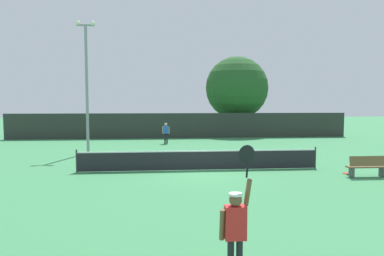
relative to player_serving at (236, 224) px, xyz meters
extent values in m
plane|color=#387F4C|center=(0.53, 10.59, -1.10)|extent=(120.00, 120.00, 0.00)
cube|color=#232328|center=(0.53, 10.59, -0.62)|extent=(11.56, 0.03, 0.91)
cube|color=white|center=(0.53, 10.59, -0.17)|extent=(11.56, 0.04, 0.06)
cylinder|color=#333338|center=(-5.25, 10.59, -0.56)|extent=(0.08, 0.08, 1.07)
cylinder|color=#333338|center=(6.31, 10.59, -0.56)|extent=(0.08, 0.08, 1.07)
cube|color=#2D332D|center=(0.53, 25.88, 0.04)|extent=(31.08, 0.12, 2.28)
cube|color=red|center=(-0.01, -0.01, 0.03)|extent=(0.38, 0.22, 0.61)
sphere|color=brown|center=(-0.01, -0.01, 0.44)|extent=(0.23, 0.23, 0.23)
cylinder|color=white|center=(-0.01, -0.01, 0.54)|extent=(0.24, 0.24, 0.04)
cylinder|color=brown|center=(-0.25, -0.01, 0.00)|extent=(0.09, 0.17, 0.58)
cylinder|color=brown|center=(0.23, 0.07, 0.54)|extent=(0.09, 0.32, 0.56)
cylinder|color=black|center=(0.23, 0.13, 0.94)|extent=(0.04, 0.11, 0.28)
ellipsoid|color=black|center=(0.23, 0.19, 1.23)|extent=(0.30, 0.13, 0.36)
cube|color=blue|center=(-0.92, 21.62, 0.00)|extent=(0.38, 0.22, 0.60)
sphere|color=tan|center=(-0.92, 21.62, 0.41)|extent=(0.23, 0.23, 0.23)
cylinder|color=white|center=(-0.92, 21.62, 0.51)|extent=(0.24, 0.24, 0.04)
cylinder|color=black|center=(-1.00, 21.62, -0.70)|extent=(0.12, 0.12, 0.81)
cylinder|color=black|center=(-0.84, 21.62, -0.70)|extent=(0.12, 0.12, 0.81)
cylinder|color=tan|center=(-1.16, 21.62, -0.03)|extent=(0.09, 0.17, 0.57)
cylinder|color=tan|center=(-0.68, 21.62, -0.03)|extent=(0.09, 0.16, 0.57)
sphere|color=#CCE033|center=(2.02, 14.42, -1.07)|extent=(0.07, 0.07, 0.07)
cylinder|color=black|center=(7.14, 8.85, -1.08)|extent=(0.28, 0.04, 0.04)
ellipsoid|color=red|center=(7.14, 9.17, -1.08)|extent=(0.28, 0.36, 0.04)
cube|color=brown|center=(7.68, 8.42, -0.65)|extent=(1.80, 0.40, 0.06)
cube|color=brown|center=(7.68, 8.24, -0.37)|extent=(1.80, 0.12, 0.44)
cube|color=#4C4C51|center=(6.98, 8.42, -0.87)|extent=(0.08, 0.36, 0.45)
cube|color=#4C4C51|center=(8.38, 8.42, -0.87)|extent=(0.08, 0.36, 0.45)
cylinder|color=gray|center=(-5.99, 16.90, 2.92)|extent=(0.18, 0.18, 8.05)
cube|color=gray|center=(-5.99, 16.90, 7.00)|extent=(1.10, 0.10, 0.10)
sphere|color=#F2EDCC|center=(-6.44, 16.90, 7.13)|extent=(0.28, 0.28, 0.28)
sphere|color=#F2EDCC|center=(-5.54, 16.90, 7.13)|extent=(0.28, 0.28, 0.28)
cylinder|color=brown|center=(6.42, 29.34, 0.07)|extent=(0.56, 0.56, 2.34)
sphere|color=#235123|center=(6.42, 29.34, 3.62)|extent=(6.35, 6.35, 6.35)
cube|color=red|center=(-3.03, 31.33, -0.50)|extent=(2.17, 4.31, 0.90)
cube|color=#2D333D|center=(-3.03, 31.03, 0.27)|extent=(1.84, 2.30, 0.64)
cylinder|color=black|center=(-3.88, 32.73, -0.80)|extent=(0.22, 0.60, 0.60)
cylinder|color=black|center=(-2.18, 32.73, -0.80)|extent=(0.22, 0.60, 0.60)
cylinder|color=black|center=(-3.88, 29.93, -0.80)|extent=(0.22, 0.60, 0.60)
cylinder|color=black|center=(-2.18, 29.93, -0.80)|extent=(0.22, 0.60, 0.60)
cube|color=#B7B7BC|center=(6.76, 32.33, -0.50)|extent=(2.13, 4.30, 0.90)
cube|color=#2D333D|center=(6.76, 32.03, 0.27)|extent=(1.82, 2.29, 0.64)
cylinder|color=black|center=(5.91, 33.73, -0.80)|extent=(0.22, 0.60, 0.60)
cylinder|color=black|center=(7.61, 33.73, -0.80)|extent=(0.22, 0.60, 0.60)
cylinder|color=black|center=(5.91, 30.93, -0.80)|extent=(0.22, 0.60, 0.60)
cylinder|color=black|center=(7.61, 30.93, -0.80)|extent=(0.22, 0.60, 0.60)
cube|color=#B7B7BC|center=(10.92, 32.05, -0.50)|extent=(2.45, 4.42, 0.90)
cube|color=#2D333D|center=(10.92, 31.75, 0.27)|extent=(1.98, 2.41, 0.64)
cylinder|color=black|center=(10.07, 33.45, -0.80)|extent=(0.22, 0.60, 0.60)
cylinder|color=black|center=(11.77, 33.45, -0.80)|extent=(0.22, 0.60, 0.60)
cylinder|color=black|center=(10.07, 30.65, -0.80)|extent=(0.22, 0.60, 0.60)
cylinder|color=black|center=(11.77, 30.65, -0.80)|extent=(0.22, 0.60, 0.60)
camera|label=1|loc=(-1.33, -6.04, 2.17)|focal=32.84mm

